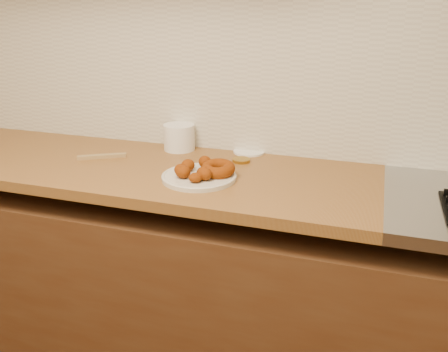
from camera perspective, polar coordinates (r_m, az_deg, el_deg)
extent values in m
cube|color=#BDB395|center=(1.92, 4.77, 15.92)|extent=(4.00, 0.02, 2.70)
cube|color=#4F331D|center=(1.96, 1.72, -14.21)|extent=(3.60, 0.60, 0.77)
cube|color=olive|center=(1.99, -16.35, 1.51)|extent=(2.30, 0.62, 0.04)
cube|color=beige|center=(1.92, 4.55, 11.43)|extent=(3.60, 0.02, 0.60)
cylinder|color=beige|center=(1.68, -3.02, -0.12)|extent=(0.27, 0.27, 0.02)
torus|color=#792C00|center=(1.68, -0.74, 0.90)|extent=(0.14, 0.14, 0.05)
ellipsoid|color=#792C00|center=(1.72, -4.36, 1.32)|extent=(0.06, 0.07, 0.04)
ellipsoid|color=#792C00|center=(1.68, -5.33, 0.79)|extent=(0.04, 0.05, 0.04)
ellipsoid|color=#792C00|center=(1.65, -4.95, 0.51)|extent=(0.07, 0.07, 0.05)
ellipsoid|color=#792C00|center=(1.61, -3.44, -0.18)|extent=(0.06, 0.06, 0.03)
ellipsoid|color=#792C00|center=(1.74, -2.30, 1.70)|extent=(0.06, 0.06, 0.05)
ellipsoid|color=#792C00|center=(1.63, -2.40, 0.30)|extent=(0.08, 0.08, 0.05)
cylinder|color=white|center=(2.01, -5.41, 4.67)|extent=(0.17, 0.17, 0.11)
cylinder|color=white|center=(1.98, 3.03, 2.95)|extent=(0.14, 0.14, 0.01)
cylinder|color=#A57D27|center=(1.87, 2.09, 1.91)|extent=(0.09, 0.09, 0.01)
cube|color=#997C4D|center=(1.97, -14.47, 2.31)|extent=(0.18, 0.12, 0.01)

